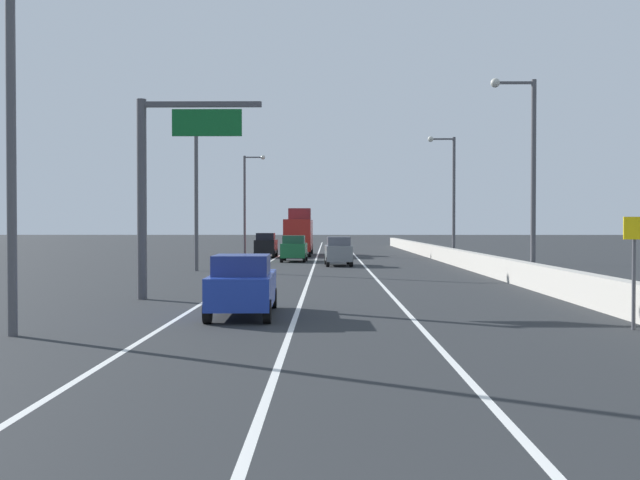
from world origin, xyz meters
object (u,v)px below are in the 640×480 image
at_px(lamp_post_right_second, 528,166).
at_px(car_gray_2, 338,251).
at_px(lamp_post_left_far, 247,197).
at_px(box_truck, 299,234).
at_px(overhead_sign_gantry, 161,173).
at_px(lamp_post_right_third, 450,189).
at_px(car_green_0, 294,249).
at_px(speed_advisory_sign, 634,263).
at_px(lamp_post_left_mid, 201,180).
at_px(car_blue_3, 243,285).
at_px(car_black_1, 266,245).
at_px(lamp_post_left_near, 22,113).

relative_size(lamp_post_right_second, car_gray_2, 2.33).
xyz_separation_m(lamp_post_left_far, box_truck, (5.15, -2.85, -3.54)).
bearing_deg(overhead_sign_gantry, box_truck, 85.16).
bearing_deg(lamp_post_right_third, lamp_post_left_far, 139.22).
bearing_deg(car_green_0, speed_advisory_sign, -73.97).
bearing_deg(speed_advisory_sign, overhead_sign_gantry, 150.92).
distance_m(lamp_post_right_third, lamp_post_left_mid, 20.92).
bearing_deg(lamp_post_left_far, box_truck, -28.98).
bearing_deg(lamp_post_right_second, lamp_post_left_far, 114.81).
distance_m(lamp_post_left_far, box_truck, 6.87).
height_order(lamp_post_right_second, lamp_post_left_mid, same).
bearing_deg(overhead_sign_gantry, speed_advisory_sign, -29.08).
xyz_separation_m(lamp_post_right_third, car_blue_3, (-12.05, -34.40, -4.63)).
distance_m(lamp_post_right_second, car_black_1, 33.81).
xyz_separation_m(car_green_0, car_gray_2, (3.33, -5.86, -0.01)).
height_order(lamp_post_left_far, car_blue_3, lamp_post_left_far).
relative_size(speed_advisory_sign, car_gray_2, 0.72).
bearing_deg(lamp_post_left_near, car_green_0, 82.59).
bearing_deg(lamp_post_left_near, lamp_post_left_mid, 90.36).
relative_size(lamp_post_right_second, lamp_post_left_mid, 1.00).
height_order(car_gray_2, car_blue_3, car_gray_2).
xyz_separation_m(overhead_sign_gantry, car_blue_3, (3.62, -4.99, -3.78)).
bearing_deg(car_blue_3, lamp_post_left_near, -139.78).
height_order(lamp_post_right_second, car_gray_2, lamp_post_right_second).
height_order(lamp_post_right_second, box_truck, lamp_post_right_second).
relative_size(lamp_post_left_mid, car_black_1, 2.23).
bearing_deg(lamp_post_right_third, lamp_post_left_near, -113.83).
bearing_deg(car_green_0, lamp_post_left_far, 109.34).
relative_size(overhead_sign_gantry, box_truck, 0.79).
xyz_separation_m(lamp_post_left_far, car_gray_2, (8.59, -20.84, -4.58)).
distance_m(car_blue_3, box_truck, 46.49).
height_order(lamp_post_left_near, car_gray_2, lamp_post_left_near).
distance_m(lamp_post_right_second, lamp_post_left_mid, 20.09).
distance_m(lamp_post_left_near, car_blue_3, 8.04).
bearing_deg(lamp_post_left_far, lamp_post_left_mid, -89.85).
bearing_deg(lamp_post_left_mid, car_gray_2, 34.93).
bearing_deg(car_green_0, box_truck, 90.50).
height_order(speed_advisory_sign, car_green_0, speed_advisory_sign).
xyz_separation_m(car_green_0, car_black_1, (-2.83, 7.79, 0.06)).
xyz_separation_m(lamp_post_left_mid, car_blue_3, (5.19, -22.54, -4.63)).
relative_size(speed_advisory_sign, lamp_post_left_mid, 0.31).
height_order(lamp_post_right_third, lamp_post_left_near, same).
bearing_deg(car_blue_3, overhead_sign_gantry, 126.00).
bearing_deg(box_truck, car_black_1, -122.13).
xyz_separation_m(lamp_post_left_far, car_black_1, (2.43, -7.19, -4.51)).
xyz_separation_m(lamp_post_left_mid, car_black_1, (2.36, 19.60, -4.51)).
distance_m(lamp_post_left_far, car_gray_2, 23.00).
bearing_deg(lamp_post_right_second, car_gray_2, 117.74).
relative_size(lamp_post_right_second, lamp_post_left_far, 1.00).
height_order(speed_advisory_sign, lamp_post_left_near, lamp_post_left_near).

